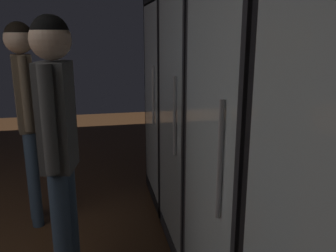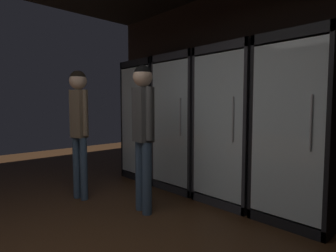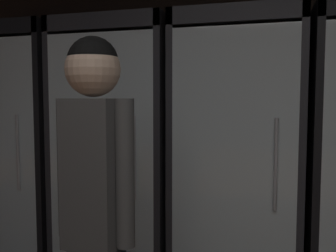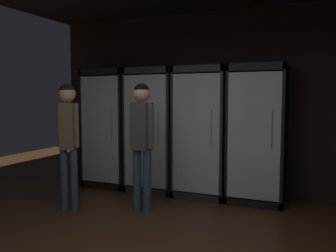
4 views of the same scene
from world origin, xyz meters
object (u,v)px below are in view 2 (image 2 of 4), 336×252
object	(u,v)px
cooler_center	(233,127)
cooler_right	(300,131)
cooler_far_left	(151,121)
shopper_far	(79,116)
cooler_left	(186,124)
shopper_near	(143,122)

from	to	relation	value
cooler_center	cooler_right	size ratio (longest dim) A/B	1.00
cooler_far_left	shopper_far	xyz separation A→B (m)	(0.22, -1.39, 0.13)
cooler_left	cooler_center	xyz separation A→B (m)	(0.81, -0.00, 0.00)
cooler_right	shopper_near	world-z (taller)	cooler_right
cooler_left	shopper_far	size ratio (longest dim) A/B	1.17
cooler_center	shopper_near	world-z (taller)	cooler_center
cooler_left	shopper_far	distance (m)	1.51
cooler_far_left	shopper_far	distance (m)	1.41
cooler_far_left	cooler_center	xyz separation A→B (m)	(1.61, -0.00, 0.00)
cooler_far_left	shopper_near	world-z (taller)	cooler_far_left
cooler_left	shopper_near	xyz separation A→B (m)	(0.32, -1.06, 0.08)
cooler_right	shopper_near	xyz separation A→B (m)	(-1.29, -1.06, 0.09)
cooler_right	shopper_far	size ratio (longest dim) A/B	1.17
shopper_near	cooler_center	bearing A→B (deg)	65.21
cooler_center	shopper_far	bearing A→B (deg)	-135.19
cooler_left	cooler_center	world-z (taller)	same
cooler_left	shopper_near	distance (m)	1.11
cooler_right	shopper_far	bearing A→B (deg)	-147.80
cooler_far_left	shopper_far	size ratio (longest dim) A/B	1.17
cooler_center	cooler_left	bearing A→B (deg)	179.86
cooler_left	cooler_center	bearing A→B (deg)	-0.14
cooler_far_left	shopper_near	size ratio (longest dim) A/B	1.17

